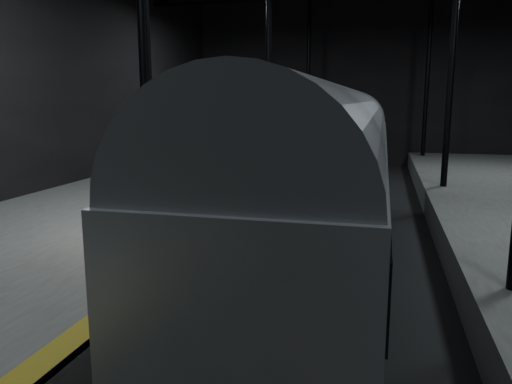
% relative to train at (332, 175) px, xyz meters
% --- Properties ---
extents(ground, '(44.00, 44.00, 0.00)m').
position_rel_train_xyz_m(ground, '(0.00, 1.30, -2.70)').
color(ground, black).
rests_on(ground, ground).
extents(platform_left, '(9.00, 43.80, 1.00)m').
position_rel_train_xyz_m(platform_left, '(-7.50, 1.30, -2.20)').
color(platform_left, '#4E4E4B').
rests_on(platform_left, ground).
extents(tactile_strip, '(0.50, 43.80, 0.01)m').
position_rel_train_xyz_m(tactile_strip, '(-3.25, 1.30, -1.69)').
color(tactile_strip, olive).
rests_on(tactile_strip, platform_left).
extents(track, '(2.40, 43.00, 0.24)m').
position_rel_train_xyz_m(track, '(0.00, 1.30, -2.63)').
color(track, '#3F3328').
rests_on(track, ground).
extents(train, '(2.72, 18.10, 4.84)m').
position_rel_train_xyz_m(train, '(0.00, 0.00, 0.00)').
color(train, '#979A9E').
rests_on(train, ground).
extents(woman, '(0.65, 0.55, 1.52)m').
position_rel_train_xyz_m(woman, '(-4.62, 2.36, -0.94)').
color(woman, tan).
rests_on(woman, platform_left).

